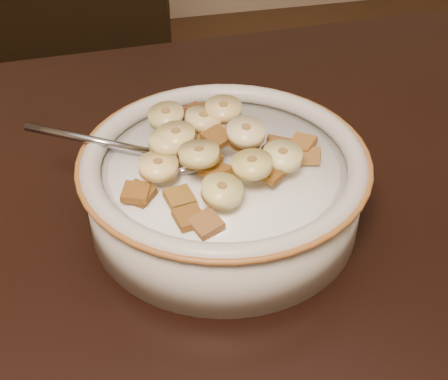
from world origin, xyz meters
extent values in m
cube|color=black|center=(0.14, 0.71, 0.45)|extent=(0.48, 0.48, 0.90)
cylinder|color=silver|center=(0.27, 0.11, 0.78)|extent=(0.23, 0.23, 0.06)
cylinder|color=white|center=(0.27, 0.11, 0.81)|extent=(0.19, 0.19, 0.00)
ellipsoid|color=gray|center=(0.24, 0.12, 0.81)|extent=(0.07, 0.06, 0.01)
cube|color=#9B6A23|center=(0.23, 0.07, 0.81)|extent=(0.02, 0.02, 0.01)
cube|color=brown|center=(0.26, 0.08, 0.82)|extent=(0.03, 0.03, 0.01)
cube|color=brown|center=(0.27, 0.11, 0.83)|extent=(0.03, 0.03, 0.01)
cube|color=brown|center=(0.34, 0.12, 0.81)|extent=(0.03, 0.03, 0.01)
cube|color=brown|center=(0.26, 0.13, 0.82)|extent=(0.02, 0.02, 0.01)
cube|color=olive|center=(0.27, 0.12, 0.83)|extent=(0.02, 0.02, 0.01)
cube|color=brown|center=(0.27, 0.14, 0.82)|extent=(0.02, 0.02, 0.01)
cube|color=brown|center=(0.20, 0.08, 0.81)|extent=(0.03, 0.03, 0.01)
cube|color=brown|center=(0.23, 0.05, 0.81)|extent=(0.02, 0.02, 0.01)
cube|color=brown|center=(0.30, 0.07, 0.82)|extent=(0.03, 0.03, 0.01)
cube|color=brown|center=(0.26, 0.10, 0.82)|extent=(0.03, 0.03, 0.01)
cube|color=brown|center=(0.27, 0.19, 0.81)|extent=(0.03, 0.03, 0.01)
cube|color=brown|center=(0.32, 0.11, 0.82)|extent=(0.02, 0.02, 0.01)
cube|color=#96551A|center=(0.20, 0.08, 0.81)|extent=(0.03, 0.03, 0.01)
cube|color=#96622A|center=(0.34, 0.10, 0.81)|extent=(0.03, 0.03, 0.01)
cube|color=brown|center=(0.29, 0.11, 0.83)|extent=(0.03, 0.03, 0.01)
cube|color=brown|center=(0.27, 0.17, 0.81)|extent=(0.03, 0.03, 0.01)
cube|color=brown|center=(0.27, 0.17, 0.81)|extent=(0.02, 0.02, 0.01)
cube|color=brown|center=(0.24, 0.04, 0.81)|extent=(0.03, 0.03, 0.01)
cube|color=brown|center=(0.32, 0.10, 0.82)|extent=(0.03, 0.03, 0.01)
cube|color=brown|center=(0.24, 0.17, 0.81)|extent=(0.03, 0.03, 0.01)
cube|color=olive|center=(0.34, 0.12, 0.81)|extent=(0.02, 0.02, 0.01)
cylinder|color=#CFC573|center=(0.26, 0.05, 0.83)|extent=(0.04, 0.04, 0.02)
cylinder|color=#F7E881|center=(0.29, 0.07, 0.83)|extent=(0.04, 0.04, 0.01)
cylinder|color=#CEBC76|center=(0.25, 0.09, 0.84)|extent=(0.04, 0.04, 0.01)
cylinder|color=#F5EB8D|center=(0.31, 0.08, 0.83)|extent=(0.03, 0.03, 0.01)
cylinder|color=#F1E694|center=(0.23, 0.12, 0.83)|extent=(0.03, 0.03, 0.01)
cylinder|color=#CEC285|center=(0.23, 0.16, 0.83)|extent=(0.04, 0.03, 0.01)
cylinder|color=#F8E090|center=(0.22, 0.10, 0.82)|extent=(0.04, 0.04, 0.01)
cylinder|color=#DFCC7C|center=(0.24, 0.12, 0.83)|extent=(0.04, 0.04, 0.01)
cylinder|color=#D9BB7B|center=(0.28, 0.15, 0.84)|extent=(0.04, 0.04, 0.01)
cylinder|color=tan|center=(0.26, 0.14, 0.83)|extent=(0.04, 0.04, 0.01)
cylinder|color=#FFE3AC|center=(0.29, 0.11, 0.84)|extent=(0.04, 0.04, 0.01)
camera|label=1|loc=(0.18, -0.29, 1.11)|focal=50.00mm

